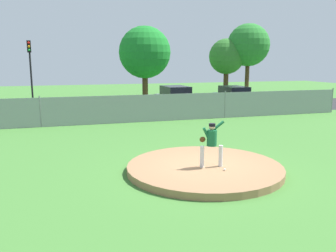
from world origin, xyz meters
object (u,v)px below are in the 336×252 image
Objects in this scene: pitcher_youth at (211,140)px; traffic_cone_orange at (255,104)px; traffic_light_near at (30,63)px; parked_car_slate at (175,99)px; baseball at (225,170)px; parked_car_navy at (234,98)px.

traffic_cone_orange is at bearing 54.76° from pitcher_youth.
pitcher_youth is 0.29× the size of traffic_light_near.
parked_car_slate is 8.01× the size of traffic_cone_orange.
parked_car_slate is at bearing 76.40° from pitcher_youth.
pitcher_youth reaches higher than baseball.
traffic_cone_orange is 17.79m from traffic_light_near.
parked_car_navy reaches higher than baseball.
traffic_cone_orange is 0.11× the size of traffic_light_near.
traffic_cone_orange is at bearing 56.36° from baseball.
traffic_cone_orange is at bearing -1.86° from parked_car_slate.
parked_car_slate is at bearing 178.14° from traffic_cone_orange.
parked_car_slate is 0.96× the size of parked_car_navy.
parked_car_slate reaches higher than traffic_cone_orange.
parked_car_navy is 8.33× the size of traffic_cone_orange.
parked_car_slate is at bearing 77.75° from baseball.
baseball is at bearing -102.25° from parked_car_slate.
traffic_light_near reaches higher than parked_car_navy.
traffic_light_near reaches higher than traffic_cone_orange.
traffic_cone_orange is at bearing -9.76° from parked_car_navy.
traffic_light_near reaches higher than baseball.
pitcher_youth is 0.33× the size of parked_car_navy.
traffic_cone_orange is (1.70, -0.29, -0.55)m from parked_car_navy.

